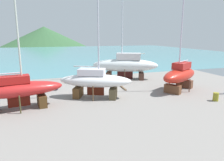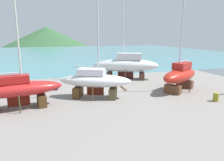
% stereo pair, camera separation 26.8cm
% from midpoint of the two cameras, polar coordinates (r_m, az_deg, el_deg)
% --- Properties ---
extents(ground_plane, '(43.56, 43.56, 0.00)m').
position_cam_midpoint_polar(ground_plane, '(23.84, -3.80, -3.71)').
color(ground_plane, gray).
extents(sea_water, '(128.64, 93.20, 0.01)m').
position_cam_midpoint_polar(sea_water, '(80.17, -14.30, 7.16)').
color(sea_water, teal).
rests_on(sea_water, ground).
extents(headland_hill, '(119.28, 119.28, 28.14)m').
position_cam_midpoint_polar(headland_hill, '(198.80, -17.85, 9.74)').
color(headland_hill, '#345D37').
rests_on(headland_hill, ground).
extents(sailboat_mid_port, '(7.34, 5.67, 10.50)m').
position_cam_midpoint_polar(sailboat_mid_port, '(26.28, 17.69, 1.43)').
color(sailboat_mid_port, brown).
rests_on(sailboat_mid_port, ground).
extents(sailboat_far_slipway, '(8.02, 3.24, 11.47)m').
position_cam_midpoint_polar(sailboat_far_slipway, '(20.36, -24.62, -2.27)').
color(sailboat_far_slipway, '#4E3419').
rests_on(sailboat_far_slipway, ground).
extents(sailboat_large_starboard, '(10.07, 6.26, 15.44)m').
position_cam_midpoint_polar(sailboat_large_starboard, '(31.72, 3.41, 4.31)').
color(sailboat_large_starboard, brown).
rests_on(sailboat_large_starboard, ground).
extents(sailboat_small_center, '(7.96, 5.43, 13.78)m').
position_cam_midpoint_polar(sailboat_small_center, '(22.23, -4.96, -0.01)').
color(sailboat_small_center, brown).
rests_on(sailboat_small_center, ground).
extents(barrel_rust_mid, '(0.87, 0.98, 0.54)m').
position_cam_midpoint_polar(barrel_rust_mid, '(28.79, -25.24, -1.54)').
color(barrel_rust_mid, '#305666').
rests_on(barrel_rust_mid, ground).
extents(barrel_tar_black, '(0.94, 0.88, 0.62)m').
position_cam_midpoint_polar(barrel_tar_black, '(25.48, -28.32, -3.41)').
color(barrel_tar_black, '#262832').
rests_on(barrel_tar_black, ground).
extents(barrel_rust_near, '(1.05, 0.92, 0.56)m').
position_cam_midpoint_polar(barrel_rust_near, '(26.50, -15.81, -1.90)').
color(barrel_rust_near, '#261E2E').
rests_on(barrel_rust_near, ground).
extents(barrel_rust_far, '(0.61, 0.61, 0.85)m').
position_cam_midpoint_polar(barrel_rust_far, '(23.68, 26.07, -4.00)').
color(barrel_rust_far, olive).
rests_on(barrel_rust_far, ground).
extents(timber_short_cross, '(0.35, 2.35, 0.13)m').
position_cam_midpoint_polar(timber_short_cross, '(26.35, 2.75, -2.01)').
color(timber_short_cross, brown).
rests_on(timber_short_cross, ground).
extents(timber_long_fore, '(1.44, 2.49, 0.12)m').
position_cam_midpoint_polar(timber_long_fore, '(26.94, -22.63, -2.64)').
color(timber_long_fore, brown).
rests_on(timber_long_fore, ground).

